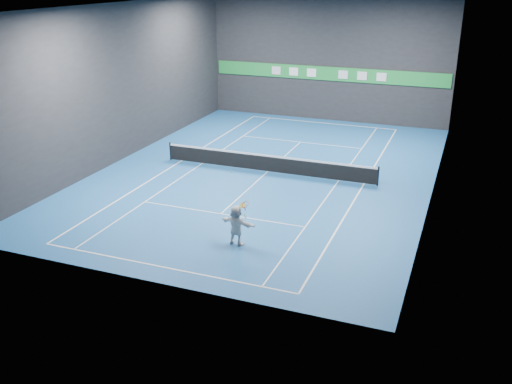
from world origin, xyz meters
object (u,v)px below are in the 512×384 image
at_px(player, 236,225).
at_px(tennis_racket, 245,206).
at_px(tennis_ball, 232,171).
at_px(tennis_net, 268,163).

bearing_deg(player, tennis_racket, -163.39).
distance_m(player, tennis_racket, 0.97).
distance_m(tennis_ball, tennis_racket, 1.50).
height_order(tennis_ball, tennis_racket, tennis_ball).
bearing_deg(tennis_net, tennis_ball, -79.47).
bearing_deg(tennis_racket, tennis_net, 104.26).
xyz_separation_m(player, tennis_racket, (0.38, 0.05, 0.89)).
distance_m(player, tennis_ball, 2.26).
relative_size(tennis_net, tennis_racket, 15.50).
bearing_deg(player, tennis_net, -68.70).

